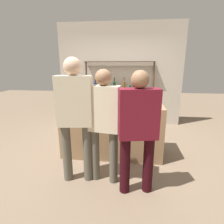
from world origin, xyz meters
The scene contains 13 objects.
ground_plane centered at (0.00, 0.00, 0.00)m, with size 16.00×16.00×0.00m, color #7A6651.
bar_counter centered at (0.00, 0.00, 0.49)m, with size 1.84×0.68×0.99m, color #997551.
back_wall centered at (0.00, 1.94, 1.40)m, with size 3.44×0.12×2.80m, color #B2A899.
back_shelf centered at (-0.01, 1.76, 1.17)m, with size 1.90×0.18×1.78m.
counter_bottle_0 centered at (0.32, -0.12, 1.13)m, with size 0.08×0.08×0.36m.
counter_bottle_1 centered at (0.48, 0.23, 1.11)m, with size 0.07×0.07×0.33m.
counter_bottle_2 centered at (0.10, 0.16, 1.12)m, with size 0.08×0.08×0.33m.
wine_glass centered at (-0.08, -0.15, 1.10)m, with size 0.08×0.08×0.15m.
ice_bucket centered at (0.49, 0.03, 1.09)m, with size 0.19×0.19×0.21m.
cork_jar centered at (-0.68, 0.04, 1.06)m, with size 0.13×0.13×0.14m.
customer_left centered at (-0.42, -0.86, 1.05)m, with size 0.50×0.27×1.79m.
customer_center centered at (-0.02, -0.84, 0.96)m, with size 0.46×0.26×1.64m.
customer_right centered at (0.45, -1.02, 0.94)m, with size 0.52×0.29×1.63m.
Camera 1 is at (0.35, -3.10, 1.69)m, focal length 28.00 mm.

